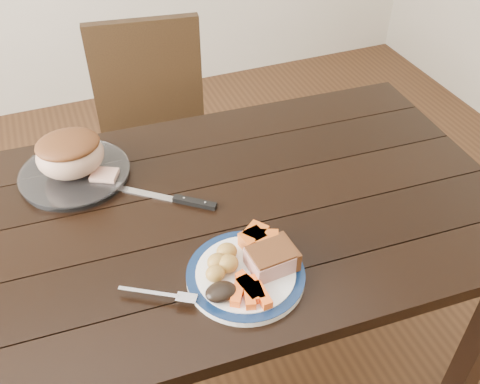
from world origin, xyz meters
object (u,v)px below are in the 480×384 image
object	(u,v)px
serving_platter	(75,175)
pork_slice	(271,259)
dinner_plate	(246,276)
carving_knife	(181,200)
chair_far	(155,132)
fork	(163,295)
roast_joint	(70,155)
dining_table	(210,234)

from	to	relation	value
serving_platter	pork_slice	distance (m)	0.64
dinner_plate	carving_knife	size ratio (longest dim) A/B	1.04
carving_knife	chair_far	bearing A→B (deg)	121.88
chair_far	dinner_plate	bearing A→B (deg)	97.11
dinner_plate	pork_slice	xyz separation A→B (m)	(0.06, -0.01, 0.04)
fork	carving_knife	world-z (taller)	fork
fork	roast_joint	xyz separation A→B (m)	(-0.12, 0.51, 0.06)
dining_table	serving_platter	size ratio (longest dim) A/B	5.50
dinner_plate	fork	bearing A→B (deg)	178.52
serving_platter	carving_knife	distance (m)	0.32
pork_slice	serving_platter	bearing A→B (deg)	125.39
dinner_plate	fork	distance (m)	0.19
roast_joint	dining_table	bearing A→B (deg)	-40.64
roast_joint	carving_knife	distance (m)	0.33
dinner_plate	carving_knife	xyz separation A→B (m)	(-0.06, 0.31, -0.00)
dining_table	fork	bearing A→B (deg)	-127.35
chair_far	fork	world-z (taller)	chair_far
fork	roast_joint	size ratio (longest dim) A/B	0.88
carving_knife	pork_slice	bearing A→B (deg)	-29.84
dining_table	pork_slice	world-z (taller)	pork_slice
serving_platter	fork	xyz separation A→B (m)	(0.12, -0.51, 0.01)
dinner_plate	serving_platter	distance (m)	0.60
serving_platter	pork_slice	xyz separation A→B (m)	(0.37, -0.52, 0.03)
dinner_plate	roast_joint	world-z (taller)	roast_joint
chair_far	carving_knife	size ratio (longest dim) A/B	3.53
serving_platter	fork	bearing A→B (deg)	-76.98
serving_platter	carving_knife	xyz separation A→B (m)	(0.25, -0.21, -0.00)
chair_far	fork	xyz separation A→B (m)	(-0.21, -0.99, 0.25)
dinner_plate	pork_slice	distance (m)	0.07
dining_table	carving_knife	size ratio (longest dim) A/B	6.24
dining_table	pork_slice	size ratio (longest dim) A/B	15.81
pork_slice	dinner_plate	bearing A→B (deg)	175.24
roast_joint	fork	bearing A→B (deg)	-76.98
dining_table	roast_joint	distance (m)	0.44
pork_slice	roast_joint	size ratio (longest dim) A/B	0.57
chair_far	pork_slice	bearing A→B (deg)	100.61
chair_far	fork	bearing A→B (deg)	86.12
chair_far	serving_platter	world-z (taller)	chair_far
chair_far	carving_knife	world-z (taller)	chair_far
fork	roast_joint	distance (m)	0.53
pork_slice	fork	world-z (taller)	pork_slice
serving_platter	pork_slice	size ratio (longest dim) A/B	2.87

